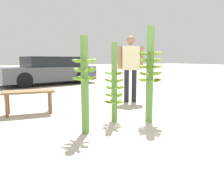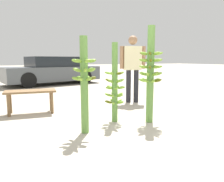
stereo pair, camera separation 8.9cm
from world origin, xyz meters
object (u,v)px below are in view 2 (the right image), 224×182
(banana_stalk_center, at_px, (115,84))
(parked_car, at_px, (52,71))
(banana_stalk_right, at_px, (150,73))
(vendor_person, at_px, (133,63))
(banana_stalk_left, at_px, (84,82))
(market_bench, at_px, (31,94))

(banana_stalk_center, relative_size, parked_car, 0.32)
(banana_stalk_right, height_order, vendor_person, vendor_person)
(banana_stalk_center, distance_m, banana_stalk_right, 0.67)
(vendor_person, bearing_deg, parked_car, 123.26)
(banana_stalk_left, xyz_separation_m, banana_stalk_center, (0.70, 0.33, -0.11))
(banana_stalk_center, height_order, vendor_person, vendor_person)
(banana_stalk_right, bearing_deg, banana_stalk_left, -179.18)
(banana_stalk_left, xyz_separation_m, parked_car, (1.02, 7.07, -0.18))
(vendor_person, relative_size, parked_car, 0.39)
(banana_stalk_center, height_order, banana_stalk_right, banana_stalk_right)
(banana_stalk_right, height_order, parked_car, banana_stalk_right)
(market_bench, distance_m, parked_car, 5.64)
(banana_stalk_left, distance_m, parked_car, 7.15)
(banana_stalk_center, distance_m, vendor_person, 1.91)
(banana_stalk_right, distance_m, parked_car, 7.06)
(banana_stalk_center, relative_size, vendor_person, 0.82)
(parked_car, bearing_deg, banana_stalk_right, 171.84)
(banana_stalk_center, bearing_deg, banana_stalk_right, -30.08)
(banana_stalk_left, xyz_separation_m, banana_stalk_right, (1.24, 0.02, 0.11))
(banana_stalk_center, xyz_separation_m, banana_stalk_right, (0.55, -0.32, 0.22))
(banana_stalk_center, height_order, market_bench, banana_stalk_center)
(market_bench, bearing_deg, parked_car, 81.36)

